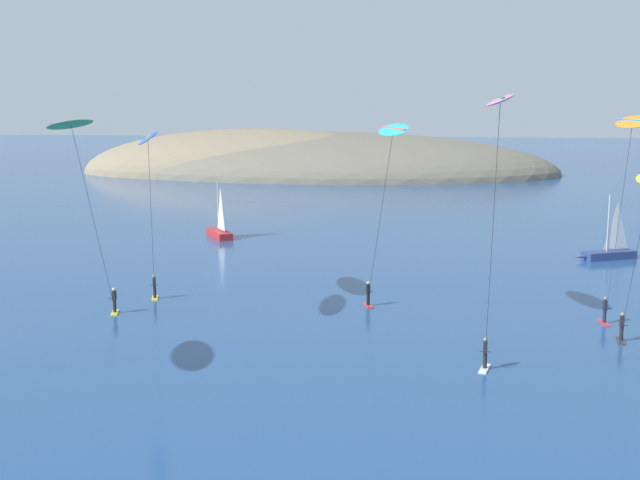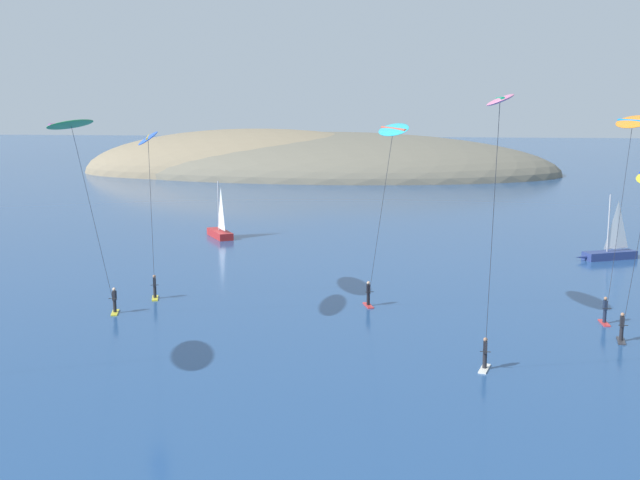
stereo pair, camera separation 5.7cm
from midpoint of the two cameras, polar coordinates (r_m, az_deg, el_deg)
name	(u,v)px [view 1 (the left image)]	position (r m, az deg, el deg)	size (l,w,h in m)	color
headland_island	(301,173)	(154.98, -1.34, 4.79)	(91.31, 46.69, 17.02)	#84755B
sailboat_near	(606,252)	(74.33, 19.68, -0.81)	(5.76, 3.42, 5.70)	navy
sailboat_far	(219,231)	(82.20, -7.24, 0.67)	(3.90, 5.58, 5.70)	#B22323
kitesurfer_pink	(499,129)	(35.50, 12.54, 7.71)	(1.39, 8.88, 14.02)	silver
kitesurfer_cyan	(391,146)	(47.47, 5.02, 6.71)	(3.51, 9.22, 12.45)	red
kitesurfer_blue	(148,149)	(53.08, -12.13, 6.34)	(3.19, 6.75, 11.79)	yellow
kitesurfer_orange	(629,143)	(49.32, 21.12, 6.43)	(1.66, 5.59, 12.93)	red
kitesurfer_green	(75,141)	(47.85, -17.05, 6.77)	(1.38, 9.11, 12.71)	yellow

